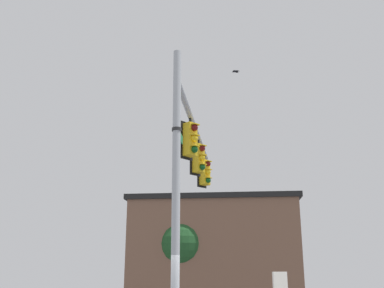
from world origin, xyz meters
The scene contains 9 objects.
signal_pole centered at (0.00, 0.00, 3.86)m, with size 0.20×0.20×7.73m, color #ADB2B7.
mast_arm centered at (-3.32, -2.49, 6.89)m, with size 0.18×0.18×8.29m, color #ADB2B7.
traffic_light_nearest_pole centered at (-2.17, -1.60, 6.10)m, with size 0.54×0.49×1.31m.
traffic_light_mid_inner centered at (-4.13, -3.07, 6.10)m, with size 0.54×0.49×1.31m.
traffic_light_mid_outer centered at (-6.09, -4.55, 6.10)m, with size 0.54×0.49×1.31m.
street_name_sign centered at (-0.24, -0.18, 5.56)m, with size 0.91×0.72×0.22m.
bird_flying centered at (-6.18, -2.85, 10.19)m, with size 0.29×0.38×0.12m.
storefront_building centered at (-13.31, -10.32, 3.18)m, with size 10.91×11.48×6.34m.
tree_by_storefront centered at (-10.74, -10.52, 3.56)m, with size 2.85×2.85×5.01m.
Camera 1 is at (7.42, 7.65, 2.15)m, focal length 41.68 mm.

